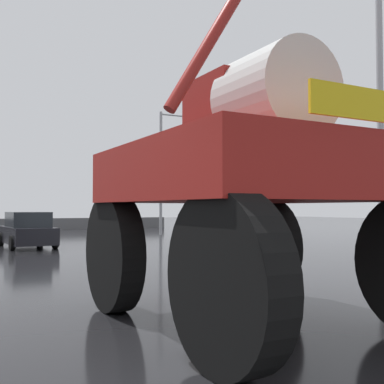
{
  "coord_description": "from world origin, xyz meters",
  "views": [
    {
      "loc": [
        -2.84,
        -0.23,
        1.69
      ],
      "look_at": [
        1.3,
        7.7,
        1.99
      ],
      "focal_mm": 44.06,
      "sensor_mm": 36.0,
      "label": 1
    }
  ],
  "objects_px": {
    "oversize_sprayer": "(251,183)",
    "streetlight_near_right": "(384,97)",
    "traffic_signal_near_right": "(210,178)",
    "sedan_ahead": "(27,231)",
    "bare_tree_right": "(218,132)",
    "streetlight_far_right": "(164,165)"
  },
  "relations": [
    {
      "from": "oversize_sprayer",
      "to": "streetlight_near_right",
      "type": "distance_m",
      "value": 7.79
    },
    {
      "from": "traffic_signal_near_right",
      "to": "streetlight_near_right",
      "type": "relative_size",
      "value": 0.41
    },
    {
      "from": "sedan_ahead",
      "to": "traffic_signal_near_right",
      "type": "bearing_deg",
      "value": -165.72
    },
    {
      "from": "sedan_ahead",
      "to": "bare_tree_right",
      "type": "height_order",
      "value": "bare_tree_right"
    },
    {
      "from": "sedan_ahead",
      "to": "streetlight_far_right",
      "type": "distance_m",
      "value": 11.43
    },
    {
      "from": "streetlight_near_right",
      "to": "bare_tree_right",
      "type": "bearing_deg",
      "value": 78.97
    },
    {
      "from": "oversize_sprayer",
      "to": "bare_tree_right",
      "type": "relative_size",
      "value": 0.72
    },
    {
      "from": "oversize_sprayer",
      "to": "streetlight_near_right",
      "type": "bearing_deg",
      "value": -65.34
    },
    {
      "from": "sedan_ahead",
      "to": "traffic_signal_near_right",
      "type": "xyz_separation_m",
      "value": [
        3.24,
        -10.19,
        1.8
      ]
    },
    {
      "from": "traffic_signal_near_right",
      "to": "bare_tree_right",
      "type": "height_order",
      "value": "bare_tree_right"
    },
    {
      "from": "oversize_sprayer",
      "to": "traffic_signal_near_right",
      "type": "xyz_separation_m",
      "value": [
        2.36,
        5.37,
        0.46
      ]
    },
    {
      "from": "streetlight_far_right",
      "to": "bare_tree_right",
      "type": "height_order",
      "value": "streetlight_far_right"
    },
    {
      "from": "sedan_ahead",
      "to": "traffic_signal_near_right",
      "type": "distance_m",
      "value": 10.84
    },
    {
      "from": "streetlight_far_right",
      "to": "bare_tree_right",
      "type": "xyz_separation_m",
      "value": [
        1.01,
        -5.05,
        1.46
      ]
    },
    {
      "from": "oversize_sprayer",
      "to": "streetlight_far_right",
      "type": "height_order",
      "value": "streetlight_far_right"
    },
    {
      "from": "sedan_ahead",
      "to": "streetlight_far_right",
      "type": "height_order",
      "value": "streetlight_far_right"
    },
    {
      "from": "oversize_sprayer",
      "to": "traffic_signal_near_right",
      "type": "distance_m",
      "value": 5.89
    },
    {
      "from": "traffic_signal_near_right",
      "to": "sedan_ahead",
      "type": "bearing_deg",
      "value": 107.66
    },
    {
      "from": "oversize_sprayer",
      "to": "streetlight_far_right",
      "type": "xyz_separation_m",
      "value": [
        8.18,
        21.48,
        2.34
      ]
    },
    {
      "from": "sedan_ahead",
      "to": "streetlight_far_right",
      "type": "relative_size",
      "value": 0.54
    },
    {
      "from": "bare_tree_right",
      "to": "streetlight_far_right",
      "type": "bearing_deg",
      "value": 101.26
    },
    {
      "from": "streetlight_near_right",
      "to": "bare_tree_right",
      "type": "xyz_separation_m",
      "value": [
        2.59,
        13.27,
        1.12
      ]
    }
  ]
}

